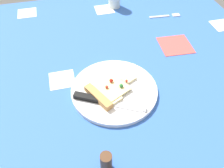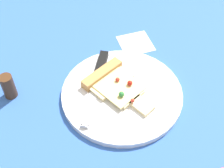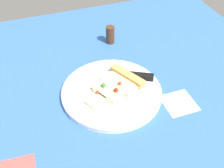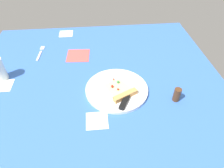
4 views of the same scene
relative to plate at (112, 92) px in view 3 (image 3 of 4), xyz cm
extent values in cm
cube|color=#3360B7|center=(-4.01, -8.99, -2.25)|extent=(128.36, 128.36, 3.00)
cube|color=white|center=(17.08, -10.16, -0.85)|extent=(9.00, 9.00, 0.20)
cylinder|color=silver|center=(0.00, 0.00, 0.00)|extent=(29.68, 29.68, 1.50)
cube|color=beige|center=(3.56, 1.82, 1.25)|extent=(10.34, 12.52, 1.00)
cube|color=beige|center=(-1.34, -0.68, 1.25)|extent=(8.26, 8.96, 1.00)
cube|color=beige|center=(-5.79, -2.95, 1.25)|extent=(6.27, 5.57, 1.00)
cube|color=#EDD88C|center=(0.89, 0.45, 1.90)|extent=(13.09, 12.74, 0.30)
cube|color=tan|center=(6.24, 3.18, 1.85)|extent=(7.76, 11.87, 2.20)
sphere|color=red|center=(2.68, 0.24, 2.59)|extent=(1.07, 1.07, 1.07)
sphere|color=red|center=(-4.55, -0.97, 2.53)|extent=(0.95, 0.95, 0.95)
sphere|color=#2D7A38|center=(-2.15, 0.92, 2.72)|extent=(1.33, 1.33, 1.33)
sphere|color=#B21E14|center=(0.55, -2.19, 2.69)|extent=(1.27, 1.27, 1.27)
cube|color=silver|center=(-1.24, 8.25, 0.90)|extent=(11.51, 7.45, 0.30)
cone|color=silver|center=(-6.52, 11.09, 0.90)|extent=(2.71, 2.71, 2.00)
cube|color=black|center=(9.33, 2.56, 1.55)|extent=(9.85, 6.68, 1.60)
cylinder|color=#4C2D19|center=(8.75, 26.01, 2.55)|extent=(3.15, 3.15, 6.61)
camera|label=1|loc=(13.87, 53.10, 61.16)|focal=38.17mm
camera|label=2|loc=(-46.15, 17.59, 60.47)|focal=50.78mm
camera|label=3|loc=(-19.50, -54.74, 56.65)|focal=43.80mm
camera|label=4|loc=(68.93, -8.84, 66.16)|focal=32.25mm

